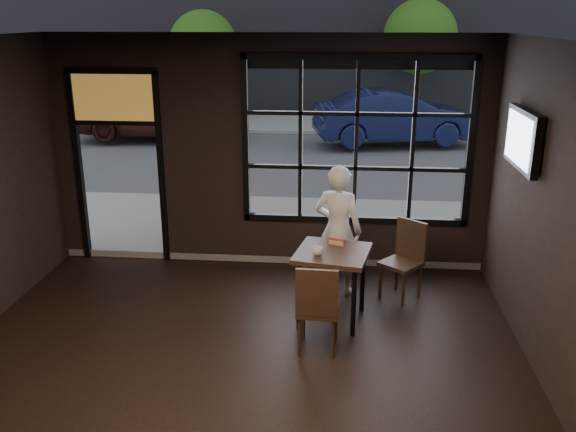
# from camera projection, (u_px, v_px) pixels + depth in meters

# --- Properties ---
(floor) EXTENTS (6.00, 7.00, 0.02)m
(floor) POSITION_uv_depth(u_px,v_px,m) (222.00, 412.00, 5.52)
(floor) COLOR black
(floor) RESTS_ON ground
(ceiling) EXTENTS (6.00, 7.00, 0.02)m
(ceiling) POSITION_uv_depth(u_px,v_px,m) (207.00, 43.00, 4.50)
(ceiling) COLOR black
(ceiling) RESTS_ON ground
(window_frame) EXTENTS (3.06, 0.12, 2.28)m
(window_frame) POSITION_uv_depth(u_px,v_px,m) (356.00, 141.00, 8.15)
(window_frame) COLOR black
(window_frame) RESTS_ON ground
(stained_transom) EXTENTS (1.20, 0.06, 0.70)m
(stained_transom) POSITION_uv_depth(u_px,v_px,m) (114.00, 97.00, 8.27)
(stained_transom) COLOR orange
(stained_transom) RESTS_ON ground
(street_asphalt) EXTENTS (60.00, 41.00, 0.04)m
(street_asphalt) POSITION_uv_depth(u_px,v_px,m) (322.00, 93.00, 28.21)
(street_asphalt) COLOR #545456
(street_asphalt) RESTS_ON ground
(cafe_table) EXTENTS (0.93, 0.93, 0.87)m
(cafe_table) POSITION_uv_depth(u_px,v_px,m) (332.00, 285.00, 7.05)
(cafe_table) COLOR #301F14
(cafe_table) RESTS_ON floor
(chair_near) EXTENTS (0.46, 0.46, 1.00)m
(chair_near) POSITION_uv_depth(u_px,v_px,m) (318.00, 306.00, 6.40)
(chair_near) COLOR #301F14
(chair_near) RESTS_ON floor
(chair_window) EXTENTS (0.60, 0.60, 0.99)m
(chair_window) POSITION_uv_depth(u_px,v_px,m) (401.00, 261.00, 7.58)
(chair_window) COLOR #301F14
(chair_window) RESTS_ON floor
(man) EXTENTS (0.70, 0.57, 1.68)m
(man) POSITION_uv_depth(u_px,v_px,m) (338.00, 230.00, 7.65)
(man) COLOR silver
(man) RESTS_ON floor
(hotdog) EXTENTS (0.22, 0.14, 0.06)m
(hotdog) POSITION_uv_depth(u_px,v_px,m) (337.00, 242.00, 7.11)
(hotdog) COLOR tan
(hotdog) RESTS_ON cafe_table
(cup) EXTENTS (0.13, 0.13, 0.10)m
(cup) POSITION_uv_depth(u_px,v_px,m) (318.00, 251.00, 6.78)
(cup) COLOR silver
(cup) RESTS_ON cafe_table
(tv) EXTENTS (0.12, 1.07, 0.63)m
(tv) POSITION_uv_depth(u_px,v_px,m) (523.00, 139.00, 6.48)
(tv) COLOR black
(tv) RESTS_ON wall_right
(navy_car) EXTENTS (4.49, 2.34, 1.41)m
(navy_car) POSITION_uv_depth(u_px,v_px,m) (395.00, 117.00, 16.35)
(navy_car) COLOR #101537
(navy_car) RESTS_ON street_asphalt
(maroon_car) EXTENTS (4.64, 2.07, 1.55)m
(maroon_car) POSITION_uv_depth(u_px,v_px,m) (155.00, 110.00, 17.09)
(maroon_car) COLOR black
(maroon_car) RESTS_ON street_asphalt
(tree_left) EXTENTS (2.10, 2.10, 3.58)m
(tree_left) POSITION_uv_depth(u_px,v_px,m) (203.00, 45.00, 18.89)
(tree_left) COLOR #332114
(tree_left) RESTS_ON street_asphalt
(tree_right) EXTENTS (2.29, 2.29, 3.91)m
(tree_right) POSITION_uv_depth(u_px,v_px,m) (420.00, 37.00, 19.00)
(tree_right) COLOR #332114
(tree_right) RESTS_ON street_asphalt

